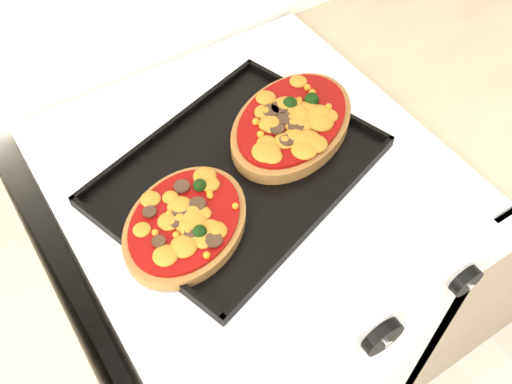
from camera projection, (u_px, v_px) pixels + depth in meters
stove at (251, 296)px, 1.27m from camera, size 0.60×0.60×0.91m
control_panel at (368, 328)px, 0.80m from camera, size 0.60×0.02×0.09m
knob_center at (382, 337)px, 0.79m from camera, size 0.06×0.02×0.06m
knob_right at (466, 281)px, 0.85m from camera, size 0.05×0.02×0.05m
baking_tray at (239, 170)px, 0.89m from camera, size 0.49×0.42×0.02m
pizza_left at (185, 222)px, 0.81m from camera, size 0.27×0.25×0.03m
pizza_right at (292, 122)px, 0.93m from camera, size 0.31×0.27×0.04m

